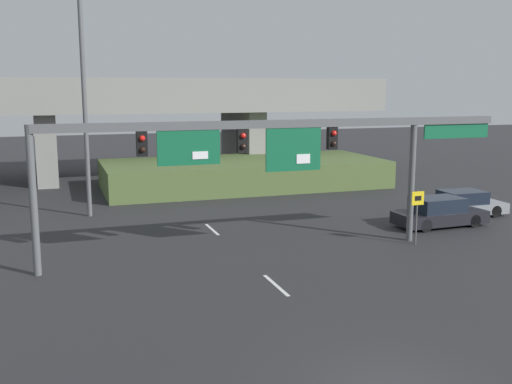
% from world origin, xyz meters
% --- Properties ---
extents(lane_markings, '(0.14, 37.74, 0.01)m').
position_xyz_m(lane_markings, '(0.00, 16.51, 0.00)').
color(lane_markings, silver).
rests_on(lane_markings, ground).
extents(signal_gantry, '(19.97, 0.44, 5.54)m').
position_xyz_m(signal_gantry, '(1.42, 11.56, 4.60)').
color(signal_gantry, '#515456').
rests_on(signal_gantry, ground).
extents(speed_limit_sign, '(0.60, 0.11, 2.43)m').
position_xyz_m(speed_limit_sign, '(7.80, 10.88, 1.58)').
color(speed_limit_sign, '#4C4C4C').
rests_on(speed_limit_sign, ground).
extents(highway_light_pole_near, '(0.70, 0.36, 17.13)m').
position_xyz_m(highway_light_pole_near, '(-5.45, 21.65, 8.94)').
color(highway_light_pole_near, '#515456').
rests_on(highway_light_pole_near, ground).
extents(overpass_bridge, '(35.69, 9.93, 7.51)m').
position_xyz_m(overpass_bridge, '(0.00, 35.49, 5.31)').
color(overpass_bridge, gray).
rests_on(overpass_bridge, ground).
extents(grass_embankment, '(19.20, 8.26, 1.85)m').
position_xyz_m(grass_embankment, '(5.39, 28.30, 0.92)').
color(grass_embankment, '#4C6033').
rests_on(grass_embankment, ground).
extents(parked_sedan_near_right, '(4.70, 2.00, 1.46)m').
position_xyz_m(parked_sedan_near_right, '(10.91, 13.56, 0.67)').
color(parked_sedan_near_right, black).
rests_on(parked_sedan_near_right, ground).
extents(parked_sedan_mid_right, '(4.39, 2.02, 1.37)m').
position_xyz_m(parked_sedan_mid_right, '(13.69, 15.23, 0.64)').
color(parked_sedan_mid_right, gray).
rests_on(parked_sedan_mid_right, ground).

